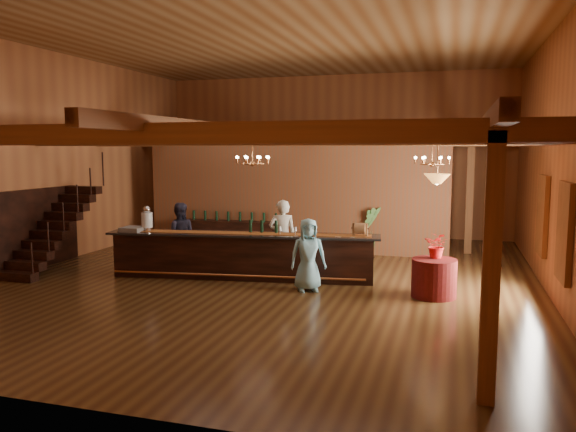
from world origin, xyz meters
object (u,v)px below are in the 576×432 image
(tasting_bar, at_px, (242,255))
(chandelier_right, at_px, (432,160))
(beverage_dispenser, at_px, (147,219))
(pendant_lamp, at_px, (437,179))
(bartender, at_px, (282,237))
(staff_second, at_px, (180,235))
(guest, at_px, (308,255))
(backbar_shelf, at_px, (234,235))
(raffle_drum, at_px, (360,229))
(round_table, at_px, (434,278))
(chandelier_left, at_px, (252,160))
(floor_plant, at_px, (370,231))

(tasting_bar, distance_m, chandelier_right, 4.96)
(beverage_dispenser, xyz_separation_m, pendant_lamp, (6.63, -0.18, 1.06))
(bartender, bearing_deg, staff_second, -17.43)
(beverage_dispenser, relative_size, chandelier_right, 0.75)
(tasting_bar, distance_m, guest, 1.89)
(backbar_shelf, relative_size, guest, 1.96)
(raffle_drum, height_order, round_table, raffle_drum)
(chandelier_left, distance_m, floor_plant, 4.69)
(chandelier_right, xyz_separation_m, floor_plant, (-1.73, 2.18, -2.05))
(beverage_dispenser, xyz_separation_m, chandelier_left, (2.50, 0.47, 1.41))
(raffle_drum, height_order, staff_second, staff_second)
(raffle_drum, height_order, floor_plant, floor_plant)
(bartender, height_order, staff_second, bartender)
(chandelier_left, bearing_deg, staff_second, 167.37)
(round_table, bearing_deg, chandelier_left, 171.05)
(guest, bearing_deg, pendant_lamp, -18.67)
(chandelier_right, bearing_deg, staff_second, -171.45)
(round_table, distance_m, chandelier_left, 4.80)
(pendant_lamp, height_order, guest, pendant_lamp)
(tasting_bar, height_order, floor_plant, floor_plant)
(backbar_shelf, relative_size, chandelier_left, 3.79)
(pendant_lamp, bearing_deg, staff_second, 169.78)
(beverage_dispenser, distance_m, staff_second, 1.14)
(tasting_bar, relative_size, backbar_shelf, 2.10)
(bartender, relative_size, floor_plant, 1.31)
(raffle_drum, bearing_deg, round_table, -25.12)
(tasting_bar, height_order, guest, guest)
(pendant_lamp, bearing_deg, floor_plant, 114.32)
(raffle_drum, height_order, chandelier_right, chandelier_right)
(chandelier_left, xyz_separation_m, staff_second, (-2.15, 0.48, -1.92))
(raffle_drum, bearing_deg, backbar_shelf, 143.63)
(beverage_dispenser, bearing_deg, raffle_drum, 6.76)
(chandelier_right, xyz_separation_m, bartender, (-3.37, -0.93, -1.83))
(chandelier_left, relative_size, guest, 0.52)
(guest, height_order, floor_plant, guest)
(tasting_bar, bearing_deg, beverage_dispenser, 178.73)
(pendant_lamp, bearing_deg, beverage_dispenser, 178.45)
(round_table, height_order, staff_second, staff_second)
(beverage_dispenser, relative_size, bartender, 0.33)
(raffle_drum, xyz_separation_m, staff_second, (-4.64, 0.36, -0.40))
(tasting_bar, height_order, beverage_dispenser, beverage_dispenser)
(chandelier_right, bearing_deg, floor_plant, 128.39)
(staff_second, bearing_deg, bartender, 156.31)
(round_table, bearing_deg, beverage_dispenser, 178.45)
(raffle_drum, bearing_deg, staff_second, 175.54)
(raffle_drum, distance_m, floor_plant, 3.52)
(chandelier_right, distance_m, bartender, 3.95)
(tasting_bar, distance_m, floor_plant, 4.49)
(tasting_bar, xyz_separation_m, chandelier_left, (0.20, 0.20, 2.21))
(raffle_drum, relative_size, staff_second, 0.21)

